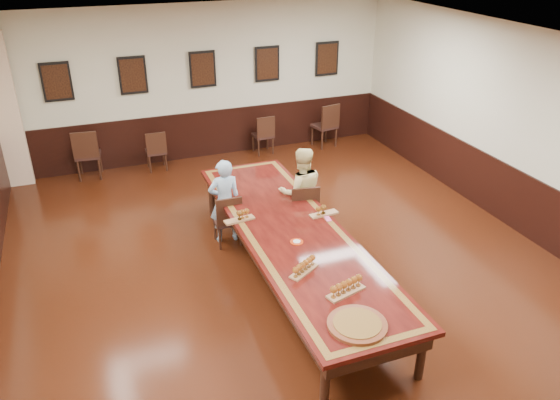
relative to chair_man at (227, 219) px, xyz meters
name	(u,v)px	position (x,y,z in m)	size (l,w,h in m)	color
floor	(292,277)	(0.60, -1.25, -0.44)	(8.00, 10.00, 0.02)	black
ceiling	(295,50)	(0.60, -1.25, 2.78)	(8.00, 10.00, 0.02)	white
wall_back	(203,83)	(0.60, 3.76, 1.17)	(8.00, 0.02, 3.20)	beige
wall_right	(534,137)	(4.61, -1.25, 1.17)	(0.02, 10.00, 3.20)	beige
chair_man	(227,219)	(0.00, 0.00, 0.00)	(0.41, 0.44, 0.87)	black
chair_woman	(302,210)	(1.18, -0.22, 0.04)	(0.44, 0.48, 0.95)	black
spare_chair_a	(88,153)	(-1.87, 3.44, 0.08)	(0.48, 0.52, 1.02)	black
spare_chair_b	(156,150)	(-0.55, 3.35, -0.01)	(0.40, 0.43, 0.85)	black
spare_chair_c	(263,134)	(1.80, 3.44, 0.01)	(0.41, 0.45, 0.88)	black
spare_chair_d	(325,125)	(3.24, 3.36, 0.07)	(0.47, 0.51, 1.01)	black
person_man	(225,201)	(0.00, 0.09, 0.26)	(0.50, 0.33, 1.38)	#4C89BF
person_woman	(301,192)	(1.20, -0.12, 0.31)	(0.74, 0.57, 1.48)	#F0DE96
pink_phone	(328,219)	(1.20, -1.10, 0.32)	(0.07, 0.15, 0.01)	#CC4488
curtain	(6,112)	(-3.15, 3.57, 1.02)	(0.45, 0.18, 2.90)	#D4B091
wainscoting	(293,247)	(0.60, -1.25, 0.07)	(8.00, 10.00, 1.00)	black
conference_table	(293,240)	(0.60, -1.25, 0.18)	(1.40, 5.00, 0.76)	black
posters	(203,69)	(0.60, 3.69, 1.47)	(6.14, 0.04, 0.74)	black
flight_a	(241,216)	(0.02, -0.69, 0.39)	(0.45, 0.18, 0.16)	olive
flight_b	(323,211)	(1.19, -0.96, 0.39)	(0.44, 0.17, 0.16)	olive
flight_c	(304,267)	(0.35, -2.22, 0.39)	(0.44, 0.34, 0.16)	olive
flight_d	(346,287)	(0.64, -2.78, 0.40)	(0.51, 0.28, 0.18)	olive
red_plate_grp	(297,242)	(0.54, -1.54, 0.33)	(0.18, 0.18, 0.02)	#B82F0C
carved_platter	(357,325)	(0.48, -3.34, 0.34)	(0.80, 0.80, 0.05)	#502010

